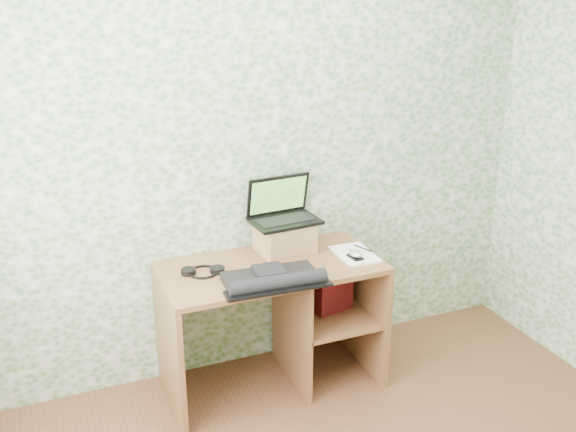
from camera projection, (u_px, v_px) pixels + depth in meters
name	position (u px, v px, depth m)	size (l,w,h in m)	color
wall_back	(250.00, 154.00, 3.57)	(3.50, 3.50, 0.00)	silver
desk	(283.00, 304.00, 3.63)	(1.20, 0.60, 0.75)	brown
riser	(285.00, 237.00, 3.63)	(0.30, 0.25, 0.18)	#A06C48
laptop	(282.00, 210.00, 3.62)	(0.39, 0.29, 0.25)	black
keyboard	(273.00, 279.00, 3.27)	(0.56, 0.30, 0.08)	black
headphones	(203.00, 271.00, 3.39)	(0.23, 0.20, 0.03)	black
notepad	(354.00, 254.00, 3.61)	(0.20, 0.29, 0.01)	white
mouse	(355.00, 255.00, 3.54)	(0.06, 0.10, 0.03)	silver
pen	(363.00, 248.00, 3.66)	(0.01, 0.01, 0.13)	black
red_box	(334.00, 289.00, 3.70)	(0.23, 0.07, 0.27)	maroon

